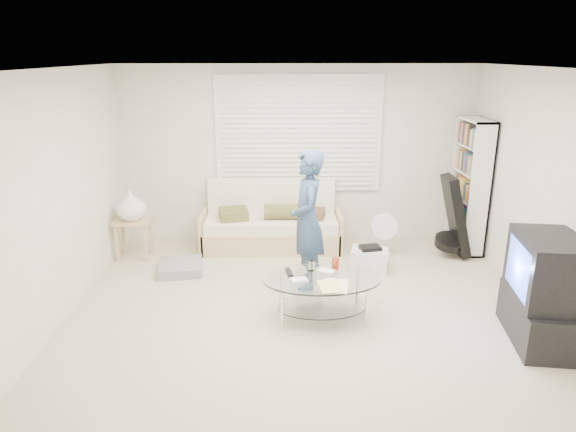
{
  "coord_description": "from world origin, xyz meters",
  "views": [
    {
      "loc": [
        -0.27,
        -4.97,
        2.64
      ],
      "look_at": [
        -0.18,
        0.3,
        0.96
      ],
      "focal_mm": 32.0,
      "sensor_mm": 36.0,
      "label": 1
    }
  ],
  "objects_px": {
    "bookshelf": "(470,186)",
    "tv_unit": "(544,292)",
    "coffee_table": "(322,286)",
    "futon_sofa": "(271,226)"
  },
  "relations": [
    {
      "from": "bookshelf",
      "to": "tv_unit",
      "type": "height_order",
      "value": "bookshelf"
    },
    {
      "from": "bookshelf",
      "to": "tv_unit",
      "type": "xyz_separation_m",
      "value": [
        -0.13,
        -2.43,
        -0.4
      ]
    },
    {
      "from": "bookshelf",
      "to": "coffee_table",
      "type": "relative_size",
      "value": 1.46
    },
    {
      "from": "coffee_table",
      "to": "bookshelf",
      "type": "bearing_deg",
      "value": 42.15
    },
    {
      "from": "coffee_table",
      "to": "tv_unit",
      "type": "bearing_deg",
      "value": -12.87
    },
    {
      "from": "futon_sofa",
      "to": "coffee_table",
      "type": "xyz_separation_m",
      "value": [
        0.54,
        -2.06,
        0.05
      ]
    },
    {
      "from": "bookshelf",
      "to": "coffee_table",
      "type": "height_order",
      "value": "bookshelf"
    },
    {
      "from": "futon_sofa",
      "to": "tv_unit",
      "type": "distance_m",
      "value": 3.62
    },
    {
      "from": "futon_sofa",
      "to": "bookshelf",
      "type": "bearing_deg",
      "value": -2.14
    },
    {
      "from": "futon_sofa",
      "to": "tv_unit",
      "type": "bearing_deg",
      "value": -44.36
    }
  ]
}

